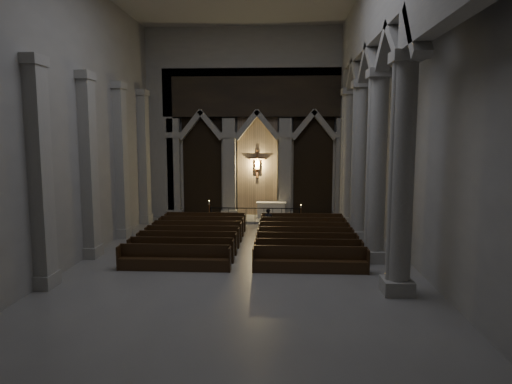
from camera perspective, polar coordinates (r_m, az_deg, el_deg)
room at (r=17.92m, az=-1.83°, el=14.32°), size 24.00×24.10×12.00m
sanctuary_wall at (r=29.32m, az=0.14°, el=9.61°), size 14.00×0.77×12.00m
right_arcade at (r=19.61m, az=15.27°, el=14.12°), size 1.00×24.00×12.00m
left_pilasters at (r=22.82m, az=-18.17°, el=3.15°), size 0.60×13.00×8.03m
sanctuary_step at (r=28.85m, az=0.04°, el=-3.40°), size 8.50×2.60×0.15m
altar at (r=29.05m, az=1.91°, el=-2.21°), size 1.89×0.76×0.96m
altar_rail at (r=27.28m, az=-0.12°, el=-2.67°), size 5.41×0.09×1.06m
candle_stand_left at (r=27.38m, az=-5.86°, el=-3.30°), size 0.25×0.25×1.51m
candle_stand_right at (r=27.59m, az=5.62°, el=-3.39°), size 0.21×0.21×1.22m
pews at (r=21.92m, az=-0.95°, el=-6.13°), size 9.93×8.05×1.01m
worshipper at (r=25.12m, az=1.56°, el=-3.61°), size 0.50×0.34×1.34m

